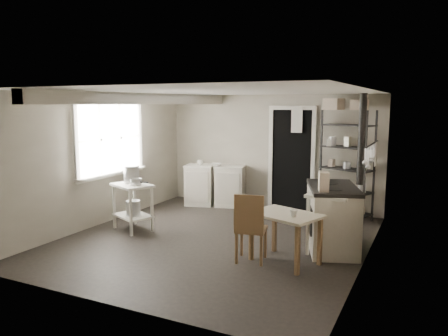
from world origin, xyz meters
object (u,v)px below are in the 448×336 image
at_px(chair, 251,226).
at_px(shelf_rack, 347,168).
at_px(base_cabinets, 215,183).
at_px(stove, 332,220).
at_px(flour_sack, 318,204).
at_px(work_table, 285,235).
at_px(prep_table, 133,207).
at_px(stockpot, 131,174).

bearing_deg(chair, shelf_rack, 64.24).
height_order(base_cabinets, stove, stove).
height_order(stove, flour_sack, stove).
xyz_separation_m(base_cabinets, work_table, (2.37, -2.60, -0.08)).
bearing_deg(prep_table, flour_sack, 40.18).
bearing_deg(stockpot, work_table, -8.83).
xyz_separation_m(stockpot, work_table, (2.87, -0.45, -0.56)).
height_order(shelf_rack, work_table, shelf_rack).
relative_size(prep_table, flour_sack, 1.55).
relative_size(prep_table, stockpot, 2.78).
bearing_deg(prep_table, shelf_rack, 37.16).
xyz_separation_m(prep_table, work_table, (2.79, -0.35, -0.02)).
bearing_deg(stove, chair, -151.65).
height_order(prep_table, work_table, prep_table).
bearing_deg(stove, stockpot, 166.90).
relative_size(shelf_rack, stove, 1.68).
distance_m(prep_table, stove, 3.27).
distance_m(base_cabinets, chair, 3.36).
relative_size(stove, work_table, 1.34).
distance_m(work_table, flour_sack, 2.57).
xyz_separation_m(base_cabinets, shelf_rack, (2.67, 0.09, 0.49)).
xyz_separation_m(stockpot, chair, (2.44, -0.59, -0.45)).
distance_m(stockpot, chair, 2.55).
xyz_separation_m(stockpot, base_cabinets, (0.50, 2.15, -0.48)).
height_order(stockpot, base_cabinets, stockpot).
bearing_deg(stove, base_cabinets, 128.18).
bearing_deg(prep_table, stove, 8.44).
relative_size(stockpot, shelf_rack, 0.14).
bearing_deg(base_cabinets, flour_sack, -15.39).
distance_m(base_cabinets, flour_sack, 2.21).
distance_m(stockpot, base_cabinets, 2.26).
xyz_separation_m(stove, flour_sack, (-0.62, 1.73, -0.20)).
bearing_deg(prep_table, chair, -11.82).
distance_m(prep_table, flour_sack, 3.43).
relative_size(chair, flour_sack, 1.88).
distance_m(shelf_rack, stove, 1.93).
relative_size(prep_table, work_table, 0.88).
height_order(base_cabinets, shelf_rack, shelf_rack).
xyz_separation_m(shelf_rack, chair, (-0.73, -2.83, -0.46)).
bearing_deg(stockpot, chair, -13.55).
bearing_deg(chair, stove, 36.71).
bearing_deg(flour_sack, stove, -70.39).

